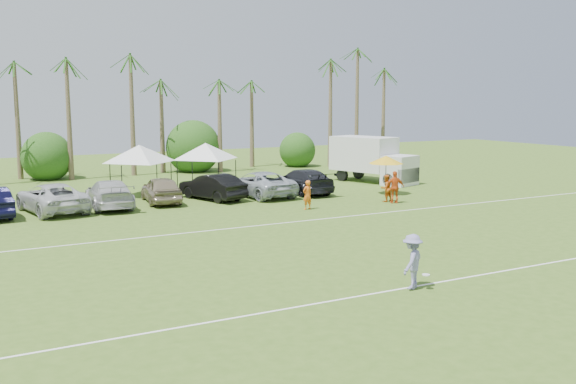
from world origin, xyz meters
name	(u,v)px	position (x,y,z in m)	size (l,w,h in m)	color
ground	(437,307)	(0.00, 0.00, 0.00)	(120.00, 120.00, 0.00)	#3E5C1B
field_lines	(308,252)	(0.00, 8.00, 0.01)	(80.00, 12.10, 0.01)	white
palm_tree_3	(14,48)	(-8.00, 38.00, 10.06)	(2.40, 2.40, 11.90)	brown
palm_tree_4	(71,83)	(-4.00, 38.00, 7.48)	(2.40, 2.40, 8.90)	brown
palm_tree_5	(122,73)	(0.00, 38.00, 8.35)	(2.40, 2.40, 9.90)	brown
palm_tree_6	(170,63)	(4.00, 38.00, 9.21)	(2.40, 2.40, 10.90)	brown
palm_tree_7	(215,54)	(8.00, 38.00, 10.06)	(2.40, 2.40, 11.90)	brown
palm_tree_8	(267,85)	(13.00, 38.00, 7.48)	(2.40, 2.40, 8.90)	brown
palm_tree_9	(315,76)	(18.00, 38.00, 8.35)	(2.40, 2.40, 9.90)	brown
palm_tree_10	(359,68)	(23.00, 38.00, 9.21)	(2.40, 2.40, 10.90)	brown
palm_tree_11	(393,60)	(27.00, 38.00, 10.06)	(2.40, 2.40, 11.90)	brown
bush_tree_1	(46,156)	(-6.00, 39.00, 1.80)	(4.00, 4.00, 4.00)	brown
bush_tree_2	(191,150)	(6.00, 39.00, 1.80)	(4.00, 4.00, 4.00)	brown
bush_tree_3	(291,146)	(16.00, 39.00, 1.80)	(4.00, 4.00, 4.00)	brown
sideline_player_a	(307,195)	(5.14, 16.98, 0.84)	(0.61, 0.40, 1.68)	orange
sideline_player_b	(386,188)	(10.81, 17.10, 0.84)	(0.81, 0.63, 1.67)	#CA5E16
sideline_player_c	(395,187)	(10.94, 16.38, 0.98)	(1.15, 0.48, 1.96)	#CF4F17
box_truck	(372,158)	(15.54, 25.17, 1.83)	(4.45, 7.07, 3.42)	silver
canopy_tent_left	(139,145)	(-1.94, 26.46, 3.35)	(4.83, 4.83, 3.91)	black
canopy_tent_right	(206,143)	(2.73, 26.79, 3.30)	(4.75, 4.75, 3.85)	black
market_umbrella	(386,160)	(12.60, 19.54, 2.32)	(2.32, 2.32, 2.58)	black
frisbee_player	(412,261)	(0.53, 1.91, 0.93)	(1.38, 1.22, 1.85)	#807CB0
parked_car_2	(52,198)	(-7.93, 22.98, 0.82)	(2.71, 5.87, 1.63)	silver
parked_car_3	(109,194)	(-4.73, 22.97, 0.82)	(2.29, 5.62, 1.63)	#BABABA
parked_car_4	(161,189)	(-1.53, 23.27, 0.82)	(1.93, 4.79, 1.63)	gray
parked_car_5	(212,187)	(1.67, 22.95, 0.82)	(1.73, 4.95, 1.63)	black
parked_car_6	(259,184)	(4.87, 22.77, 0.82)	(2.71, 5.87, 1.63)	#A7AFB6
parked_car_7	(303,181)	(8.06, 22.71, 0.82)	(2.29, 5.62, 1.63)	black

